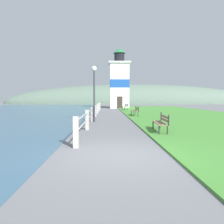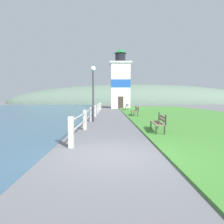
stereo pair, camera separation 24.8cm
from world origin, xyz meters
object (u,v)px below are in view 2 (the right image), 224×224
(park_bench_far, at_px, (126,106))
(lamp_post, at_px, (93,83))
(lighthouse, at_px, (120,82))
(park_bench_midway, at_px, (135,110))
(park_bench_near, at_px, (159,122))

(park_bench_far, distance_m, lamp_post, 16.01)
(lighthouse, distance_m, lamp_post, 22.63)
(park_bench_midway, bearing_deg, lamp_post, 52.29)
(lighthouse, height_order, lamp_post, lighthouse)
(park_bench_near, distance_m, lighthouse, 27.62)
(park_bench_near, bearing_deg, park_bench_midway, -86.03)
(park_bench_near, distance_m, park_bench_far, 20.43)
(park_bench_far, relative_size, lighthouse, 0.16)
(park_bench_midway, relative_size, lighthouse, 0.17)
(park_bench_midway, xyz_separation_m, park_bench_far, (-0.05, 10.59, -0.00))
(park_bench_near, bearing_deg, lamp_post, -50.13)
(lighthouse, xyz_separation_m, lamp_post, (-3.06, -22.36, -1.69))
(park_bench_near, height_order, park_bench_midway, same)
(lighthouse, bearing_deg, park_bench_near, -88.90)
(park_bench_midway, bearing_deg, lighthouse, -89.44)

